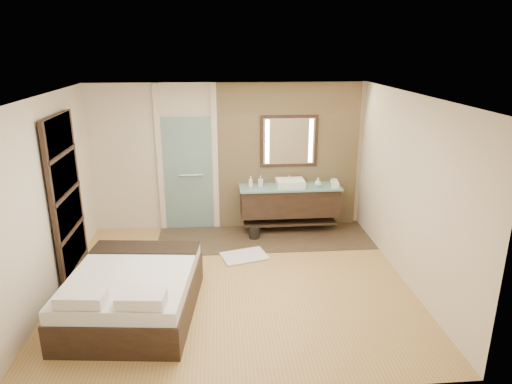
{
  "coord_description": "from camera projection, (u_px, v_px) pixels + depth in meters",
  "views": [
    {
      "loc": [
        -0.18,
        -5.94,
        3.33
      ],
      "look_at": [
        0.37,
        0.6,
        1.2
      ],
      "focal_mm": 32.0,
      "sensor_mm": 36.0,
      "label": 1
    }
  ],
  "objects": [
    {
      "name": "frosted_door",
      "position": [
        188.0,
        170.0,
        8.35
      ],
      "size": [
        1.1,
        0.12,
        2.7
      ],
      "color": "#ADDCD5",
      "rests_on": "floor"
    },
    {
      "name": "soap_bottle_c",
      "position": [
        318.0,
        182.0,
        8.27
      ],
      "size": [
        0.16,
        0.16,
        0.17
      ],
      "primitive_type": "imported",
      "rotation": [
        0.0,
        0.0,
        0.33
      ],
      "color": "silver",
      "rests_on": "vanity"
    },
    {
      "name": "tile_strip",
      "position": [
        264.0,
        237.0,
        8.24
      ],
      "size": [
        3.8,
        1.3,
        0.01
      ],
      "primitive_type": "cube",
      "color": "#35291D",
      "rests_on": "floor"
    },
    {
      "name": "stone_wall",
      "position": [
        288.0,
        157.0,
        8.44
      ],
      "size": [
        2.6,
        0.08,
        2.7
      ],
      "primitive_type": "cube",
      "color": "tan",
      "rests_on": "floor"
    },
    {
      "name": "soap_bottle_b",
      "position": [
        261.0,
        181.0,
        8.28
      ],
      "size": [
        0.1,
        0.1,
        0.19
      ],
      "primitive_type": "imported",
      "rotation": [
        0.0,
        0.0,
        -0.11
      ],
      "color": "#B2B2B2",
      "rests_on": "vanity"
    },
    {
      "name": "mirror_unit",
      "position": [
        289.0,
        141.0,
        8.3
      ],
      "size": [
        1.06,
        0.04,
        0.96
      ],
      "color": "black",
      "rests_on": "stone_wall"
    },
    {
      "name": "vanity",
      "position": [
        290.0,
        201.0,
        8.4
      ],
      "size": [
        1.85,
        0.55,
        0.88
      ],
      "color": "black",
      "rests_on": "stone_wall"
    },
    {
      "name": "floor",
      "position": [
        235.0,
        283.0,
        6.67
      ],
      "size": [
        5.0,
        5.0,
        0.0
      ],
      "primitive_type": "plane",
      "color": "#A57E45",
      "rests_on": "ground"
    },
    {
      "name": "waste_bin",
      "position": [
        254.0,
        233.0,
        8.17
      ],
      "size": [
        0.2,
        0.2,
        0.23
      ],
      "primitive_type": "cylinder",
      "rotation": [
        0.0,
        0.0,
        0.04
      ],
      "color": "black",
      "rests_on": "floor"
    },
    {
      "name": "bed",
      "position": [
        133.0,
        292.0,
        5.84
      ],
      "size": [
        1.72,
        2.06,
        0.73
      ],
      "rotation": [
        0.0,
        0.0,
        -0.1
      ],
      "color": "black",
      "rests_on": "floor"
    },
    {
      "name": "soap_bottle_a",
      "position": [
        251.0,
        182.0,
        8.23
      ],
      "size": [
        0.09,
        0.09,
        0.2
      ],
      "primitive_type": "imported",
      "rotation": [
        0.0,
        0.0,
        0.12
      ],
      "color": "white",
      "rests_on": "vanity"
    },
    {
      "name": "tissue_box",
      "position": [
        335.0,
        185.0,
        8.21
      ],
      "size": [
        0.13,
        0.13,
        0.1
      ],
      "primitive_type": "cube",
      "rotation": [
        0.0,
        0.0,
        -0.05
      ],
      "color": "white",
      "rests_on": "vanity"
    },
    {
      "name": "shoji_partition",
      "position": [
        66.0,
        196.0,
        6.68
      ],
      "size": [
        0.06,
        1.2,
        2.4
      ],
      "color": "black",
      "rests_on": "floor"
    },
    {
      "name": "bath_mat",
      "position": [
        244.0,
        256.0,
        7.49
      ],
      "size": [
        0.83,
        0.68,
        0.02
      ],
      "primitive_type": "cube",
      "rotation": [
        0.0,
        0.0,
        0.28
      ],
      "color": "silver",
      "rests_on": "floor"
    },
    {
      "name": "cup",
      "position": [
        334.0,
        182.0,
        8.38
      ],
      "size": [
        0.15,
        0.15,
        0.11
      ],
      "primitive_type": "imported",
      "rotation": [
        0.0,
        0.0,
        0.08
      ],
      "color": "silver",
      "rests_on": "vanity"
    }
  ]
}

